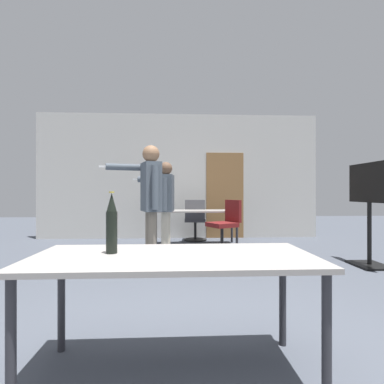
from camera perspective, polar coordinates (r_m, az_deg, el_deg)
back_wall at (r=7.22m, az=-2.26°, el=2.97°), size 6.69×0.12×2.98m
conference_table_near at (r=1.85m, az=-3.51°, el=-13.99°), size 1.68×0.75×0.72m
conference_table_far at (r=6.24m, az=0.55°, el=-4.18°), size 1.78×0.67×0.72m
tv_screen at (r=5.16m, az=30.72°, el=-1.97°), size 0.44×0.96×1.54m
person_center_tall at (r=4.08m, az=-8.02°, el=-0.49°), size 0.87×0.54×1.73m
person_right_polo at (r=5.04m, az=-5.15°, el=-1.58°), size 0.74×0.69×1.61m
office_chair_near_pushed at (r=5.71m, az=6.36°, el=-6.55°), size 0.67×0.64×0.95m
office_chair_mid_tucked at (r=6.78m, az=0.61°, el=-5.66°), size 0.52×0.57×0.93m
beer_bottle at (r=1.91m, az=-15.06°, el=-5.93°), size 0.07×0.07×0.38m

